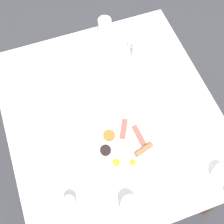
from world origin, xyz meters
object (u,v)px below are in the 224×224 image
object	(u,v)px
teacup_with_saucer_right	(47,77)
fork_by_plate	(159,100)
water_glass_short	(129,207)
napkin_folded	(78,60)
water_glass_tall	(105,27)
spoon_for_tea	(112,85)
knife_by_plate	(61,121)
teacup_with_saucer_left	(222,175)
teapot_near	(143,50)
pepper_grinder	(69,203)
fork_spare	(205,137)
breakfast_plate	(124,148)

from	to	relation	value
teacup_with_saucer_right	fork_by_plate	distance (m)	0.54
water_glass_short	napkin_folded	bearing A→B (deg)	-91.97
water_glass_tall	spoon_for_tea	distance (m)	0.33
water_glass_tall	water_glass_short	bearing A→B (deg)	76.72
knife_by_plate	teacup_with_saucer_right	bearing A→B (deg)	-89.98
spoon_for_tea	teacup_with_saucer_left	bearing A→B (deg)	115.25
teapot_near	teacup_with_saucer_left	world-z (taller)	teapot_near
teacup_with_saucer_left	pepper_grinder	world-z (taller)	pepper_grinder
water_glass_tall	teacup_with_saucer_right	bearing A→B (deg)	27.06
napkin_folded	fork_spare	distance (m)	0.71
teapot_near	knife_by_plate	xyz separation A→B (m)	(0.49, 0.21, -0.05)
teapot_near	spoon_for_tea	bearing A→B (deg)	-92.07
breakfast_plate	teacup_with_saucer_right	xyz separation A→B (m)	(0.23, -0.45, 0.02)
teacup_with_saucer_left	teacup_with_saucer_right	distance (m)	0.90
teacup_with_saucer_right	teapot_near	bearing A→B (deg)	177.46
breakfast_plate	pepper_grinder	xyz separation A→B (m)	(0.29, 0.15, 0.05)
water_glass_short	pepper_grinder	xyz separation A→B (m)	(0.21, -0.09, -0.00)
spoon_for_tea	teapot_near	bearing A→B (deg)	-152.27
pepper_grinder	spoon_for_tea	xyz separation A→B (m)	(-0.34, -0.48, -0.05)
breakfast_plate	napkin_folded	world-z (taller)	breakfast_plate
breakfast_plate	fork_spare	distance (m)	0.36
teapot_near	napkin_folded	bearing A→B (deg)	-135.12
teacup_with_saucer_right	water_glass_short	size ratio (longest dim) A/B	1.14
water_glass_tall	fork_spare	bearing A→B (deg)	107.25
breakfast_plate	teacup_with_saucer_left	bearing A→B (deg)	142.41
fork_spare	napkin_folded	bearing A→B (deg)	-55.69
teacup_with_saucer_left	knife_by_plate	distance (m)	0.73
teapot_near	spoon_for_tea	size ratio (longest dim) A/B	1.15
breakfast_plate	spoon_for_tea	xyz separation A→B (m)	(-0.06, -0.32, -0.01)
water_glass_tall	water_glass_short	world-z (taller)	water_glass_short
fork_spare	teacup_with_saucer_right	bearing A→B (deg)	-42.30
teapot_near	pepper_grinder	distance (m)	0.80
water_glass_short	spoon_for_tea	size ratio (longest dim) A/B	0.76
fork_by_plate	water_glass_short	bearing A→B (deg)	53.02
teacup_with_saucer_left	water_glass_short	world-z (taller)	water_glass_short
teacup_with_saucer_left	spoon_for_tea	xyz separation A→B (m)	(0.27, -0.58, -0.03)
teapot_near	water_glass_short	size ratio (longest dim) A/B	1.52
spoon_for_tea	fork_spare	distance (m)	0.49
teapot_near	pepper_grinder	xyz separation A→B (m)	(0.55, 0.59, 0.00)
teacup_with_saucer_left	pepper_grinder	size ratio (longest dim) A/B	1.28
breakfast_plate	teacup_with_saucer_right	size ratio (longest dim) A/B	2.36
teacup_with_saucer_left	water_glass_tall	size ratio (longest dim) A/B	1.28
fork_spare	breakfast_plate	bearing A→B (deg)	-11.70
teacup_with_saucer_left	fork_spare	size ratio (longest dim) A/B	0.82
fork_by_plate	spoon_for_tea	distance (m)	0.24
water_glass_tall	spoon_for_tea	xyz separation A→B (m)	(0.07, 0.31, -0.05)
knife_by_plate	fork_spare	size ratio (longest dim) A/B	1.10
napkin_folded	teacup_with_saucer_left	bearing A→B (deg)	116.26
napkin_folded	knife_by_plate	size ratio (longest dim) A/B	0.93
breakfast_plate	water_glass_short	world-z (taller)	water_glass_short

